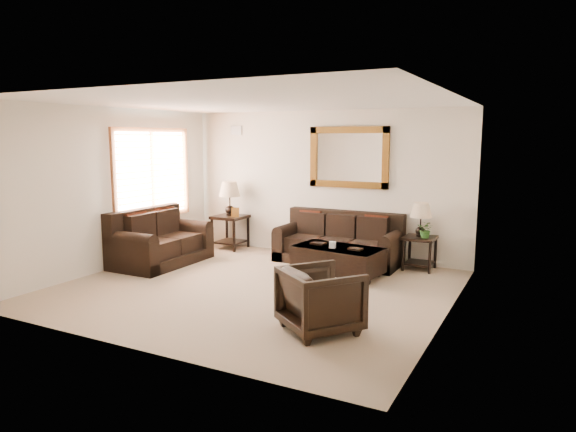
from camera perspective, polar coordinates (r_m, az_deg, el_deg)
The scene contains 11 objects.
room at distance 7.41m, azimuth -3.81°, elevation 2.10°, with size 5.51×5.01×2.71m.
window at distance 9.73m, azimuth -14.79°, elevation 4.57°, with size 0.07×1.96×1.66m.
mirror at distance 9.37m, azimuth 6.74°, elevation 6.49°, with size 1.50×0.06×1.10m.
air_vent at distance 10.48m, azimuth -5.77°, elevation 9.46°, with size 0.25×0.02×0.18m, color #999999.
sofa at distance 9.19m, azimuth 5.70°, elevation -3.14°, with size 2.18×0.94×0.89m.
loveseat at distance 9.33m, azimuth -14.18°, elevation -2.99°, with size 1.02×1.72×0.97m.
end_table_left at distance 10.27m, azimuth -6.48°, elevation 1.20°, with size 0.61×0.61×1.34m.
end_table_right at distance 8.83m, azimuth 14.51°, elevation -1.10°, with size 0.52×0.52×1.14m.
coffee_table at distance 8.26m, azimuth 5.55°, elevation -4.68°, with size 1.48×0.93×0.59m.
armchair at distance 5.91m, azimuth 3.63°, elevation -8.92°, with size 0.80×0.75×0.82m, color black.
potted_plant at distance 8.73m, azimuth 15.07°, elevation -1.67°, with size 0.26×0.29×0.22m, color #26521C.
Camera 1 is at (3.82, -6.30, 2.19)m, focal length 32.00 mm.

